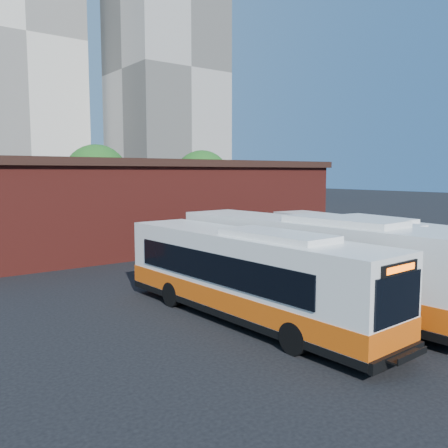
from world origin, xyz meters
TOP-DOWN VIEW (x-y plane):
  - ground at (0.00, 0.00)m, footprint 220.00×220.00m
  - bus_west at (-5.71, 0.64)m, footprint 3.18×12.90m
  - bus_midwest at (-2.28, 0.74)m, footprint 3.81×14.01m
  - bus_mideast at (1.15, 1.47)m, footprint 3.07×12.23m
  - bus_east at (4.15, 3.35)m, footprint 3.72×12.11m
  - depot_building at (0.00, 20.00)m, footprint 28.60×12.60m
  - tree_mid at (2.00, 34.00)m, footprint 6.56×6.56m
  - tree_east at (13.00, 31.00)m, footprint 6.24×6.24m
  - tower_center at (7.00, 86.00)m, footprint 22.00×20.00m
  - tower_right at (30.00, 68.00)m, footprint 18.00×18.00m

SIDE VIEW (x-z plane):
  - ground at x=0.00m, z-range 0.00..0.00m
  - bus_east at x=4.15m, z-range -0.15..3.10m
  - bus_mideast at x=1.15m, z-range -0.15..3.15m
  - bus_west at x=-5.71m, z-range -0.16..3.32m
  - bus_midwest at x=-2.28m, z-range -0.17..3.60m
  - depot_building at x=0.00m, z-range 0.06..6.46m
  - tree_east at x=13.00m, z-range 0.85..8.81m
  - tree_mid at x=2.00m, z-range 0.90..9.26m
  - tower_right at x=30.00m, z-range -0.26..48.94m
  - tower_center at x=7.00m, z-range -0.26..60.94m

